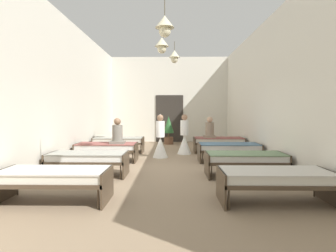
{
  "coord_description": "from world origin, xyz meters",
  "views": [
    {
      "loc": [
        0.15,
        -7.48,
        1.6
      ],
      "look_at": [
        0.0,
        1.56,
        1.09
      ],
      "focal_mm": 28.84,
      "sensor_mm": 36.0,
      "label": 1
    }
  ],
  "objects_px": {
    "bed_right_row_0": "(275,178)",
    "patient_seated_secondary": "(210,130)",
    "patient_seated_primary": "(117,134)",
    "nurse_mid_aisle": "(160,142)",
    "bed_left_row_0": "(54,177)",
    "bed_left_row_3": "(119,141)",
    "bed_right_row_3": "(219,141)",
    "nurse_near_aisle": "(184,140)",
    "bed_right_row_2": "(229,148)",
    "bed_right_row_1": "(245,158)",
    "bed_left_row_2": "(107,148)",
    "bed_left_row_1": "(88,158)",
    "potted_plant": "(169,128)"
  },
  "relations": [
    {
      "from": "bed_right_row_3",
      "to": "potted_plant",
      "type": "distance_m",
      "value": 3.23
    },
    {
      "from": "potted_plant",
      "to": "patient_seated_secondary",
      "type": "bearing_deg",
      "value": -58.25
    },
    {
      "from": "bed_right_row_0",
      "to": "bed_left_row_1",
      "type": "bearing_deg",
      "value": 153.7
    },
    {
      "from": "bed_right_row_3",
      "to": "nurse_near_aisle",
      "type": "relative_size",
      "value": 1.28
    },
    {
      "from": "bed_right_row_3",
      "to": "nurse_mid_aisle",
      "type": "bearing_deg",
      "value": -152.14
    },
    {
      "from": "patient_seated_primary",
      "to": "patient_seated_secondary",
      "type": "relative_size",
      "value": 1.0
    },
    {
      "from": "bed_left_row_0",
      "to": "bed_right_row_3",
      "type": "relative_size",
      "value": 1.0
    },
    {
      "from": "bed_right_row_2",
      "to": "potted_plant",
      "type": "distance_m",
      "value": 4.87
    },
    {
      "from": "patient_seated_primary",
      "to": "potted_plant",
      "type": "bearing_deg",
      "value": 71.12
    },
    {
      "from": "bed_left_row_2",
      "to": "bed_right_row_0",
      "type": "bearing_deg",
      "value": -44.67
    },
    {
      "from": "bed_right_row_1",
      "to": "bed_left_row_2",
      "type": "height_order",
      "value": "same"
    },
    {
      "from": "patient_seated_secondary",
      "to": "nurse_mid_aisle",
      "type": "bearing_deg",
      "value": -148.66
    },
    {
      "from": "bed_right_row_0",
      "to": "bed_right_row_3",
      "type": "relative_size",
      "value": 1.0
    },
    {
      "from": "bed_left_row_1",
      "to": "bed_right_row_1",
      "type": "bearing_deg",
      "value": 0.0
    },
    {
      "from": "bed_right_row_3",
      "to": "patient_seated_primary",
      "type": "height_order",
      "value": "patient_seated_primary"
    },
    {
      "from": "bed_left_row_0",
      "to": "bed_right_row_1",
      "type": "height_order",
      "value": "same"
    },
    {
      "from": "bed_right_row_1",
      "to": "bed_left_row_2",
      "type": "bearing_deg",
      "value": 153.7
    },
    {
      "from": "bed_right_row_2",
      "to": "bed_right_row_3",
      "type": "relative_size",
      "value": 1.0
    },
    {
      "from": "patient_seated_primary",
      "to": "bed_right_row_0",
      "type": "bearing_deg",
      "value": -47.0
    },
    {
      "from": "nurse_mid_aisle",
      "to": "patient_seated_secondary",
      "type": "bearing_deg",
      "value": 23.49
    },
    {
      "from": "bed_right_row_0",
      "to": "patient_seated_secondary",
      "type": "bearing_deg",
      "value": 93.54
    },
    {
      "from": "bed_right_row_1",
      "to": "patient_seated_secondary",
      "type": "xyz_separation_m",
      "value": [
        -0.35,
        3.76,
        0.43
      ]
    },
    {
      "from": "bed_right_row_3",
      "to": "nurse_mid_aisle",
      "type": "xyz_separation_m",
      "value": [
        -2.19,
        -1.16,
        0.09
      ]
    },
    {
      "from": "bed_right_row_0",
      "to": "patient_seated_primary",
      "type": "relative_size",
      "value": 2.37
    },
    {
      "from": "nurse_near_aisle",
      "to": "patient_seated_secondary",
      "type": "bearing_deg",
      "value": -55.44
    },
    {
      "from": "bed_left_row_2",
      "to": "nurse_near_aisle",
      "type": "relative_size",
      "value": 1.28
    },
    {
      "from": "bed_left_row_1",
      "to": "bed_left_row_2",
      "type": "xyz_separation_m",
      "value": [
        0.0,
        1.9,
        0.0
      ]
    },
    {
      "from": "bed_left_row_1",
      "to": "nurse_mid_aisle",
      "type": "relative_size",
      "value": 1.28
    },
    {
      "from": "bed_right_row_2",
      "to": "potted_plant",
      "type": "relative_size",
      "value": 1.41
    },
    {
      "from": "bed_left_row_0",
      "to": "bed_left_row_2",
      "type": "relative_size",
      "value": 1.0
    },
    {
      "from": "bed_right_row_0",
      "to": "nurse_near_aisle",
      "type": "distance_m",
      "value": 5.48
    },
    {
      "from": "bed_left_row_0",
      "to": "bed_right_row_0",
      "type": "distance_m",
      "value": 3.84
    },
    {
      "from": "bed_right_row_2",
      "to": "bed_right_row_0",
      "type": "bearing_deg",
      "value": -90.0
    },
    {
      "from": "patient_seated_secondary",
      "to": "bed_right_row_2",
      "type": "bearing_deg",
      "value": -79.36
    },
    {
      "from": "bed_right_row_0",
      "to": "bed_right_row_2",
      "type": "relative_size",
      "value": 1.0
    },
    {
      "from": "bed_left_row_0",
      "to": "nurse_mid_aisle",
      "type": "height_order",
      "value": "nurse_mid_aisle"
    },
    {
      "from": "bed_right_row_2",
      "to": "bed_left_row_3",
      "type": "height_order",
      "value": "same"
    },
    {
      "from": "bed_right_row_1",
      "to": "bed_left_row_3",
      "type": "relative_size",
      "value": 1.0
    },
    {
      "from": "bed_right_row_1",
      "to": "nurse_near_aisle",
      "type": "bearing_deg",
      "value": 111.28
    },
    {
      "from": "bed_left_row_0",
      "to": "nurse_near_aisle",
      "type": "bearing_deg",
      "value": 64.66
    },
    {
      "from": "bed_right_row_1",
      "to": "nurse_mid_aisle",
      "type": "height_order",
      "value": "nurse_mid_aisle"
    },
    {
      "from": "bed_left_row_2",
      "to": "bed_right_row_3",
      "type": "xyz_separation_m",
      "value": [
        3.84,
        1.9,
        0.0
      ]
    },
    {
      "from": "bed_left_row_0",
      "to": "patient_seated_secondary",
      "type": "xyz_separation_m",
      "value": [
        3.49,
        5.66,
        0.43
      ]
    },
    {
      "from": "bed_left_row_2",
      "to": "bed_right_row_2",
      "type": "height_order",
      "value": "same"
    },
    {
      "from": "bed_left_row_0",
      "to": "bed_right_row_2",
      "type": "height_order",
      "value": "same"
    },
    {
      "from": "bed_left_row_0",
      "to": "bed_left_row_3",
      "type": "bearing_deg",
      "value": 90.0
    },
    {
      "from": "bed_right_row_3",
      "to": "patient_seated_secondary",
      "type": "relative_size",
      "value": 2.37
    },
    {
      "from": "bed_right_row_1",
      "to": "bed_right_row_0",
      "type": "bearing_deg",
      "value": -90.0
    },
    {
      "from": "bed_right_row_2",
      "to": "nurse_near_aisle",
      "type": "height_order",
      "value": "nurse_near_aisle"
    },
    {
      "from": "patient_seated_primary",
      "to": "nurse_mid_aisle",
      "type": "bearing_deg",
      "value": 31.38
    }
  ]
}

